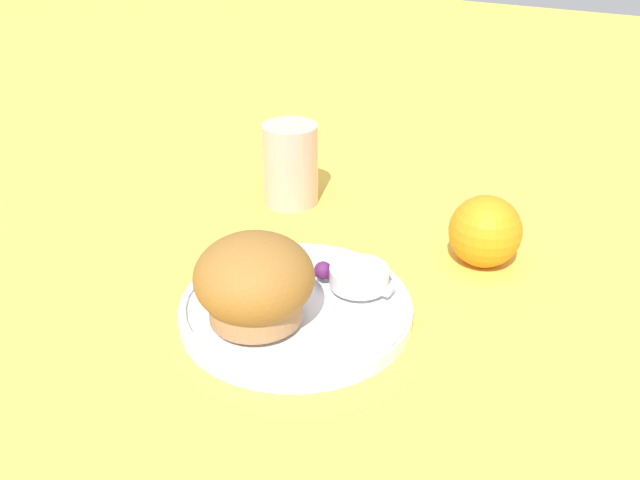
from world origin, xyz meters
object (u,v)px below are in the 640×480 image
muffin (254,282)px  juice_glass (290,164)px  butter_knife (314,267)px  orange_fruit (485,231)px

muffin → juice_glass: 0.26m
muffin → juice_glass: (-0.10, 0.24, -0.01)m
butter_knife → orange_fruit: orange_fruit is taller
butter_knife → juice_glass: 0.19m
butter_knife → juice_glass: size_ratio=1.72×
butter_knife → orange_fruit: (0.13, 0.12, 0.01)m
muffin → orange_fruit: muffin is taller
muffin → juice_glass: size_ratio=1.05×
muffin → orange_fruit: 0.25m
orange_fruit → muffin: bearing=-123.1°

